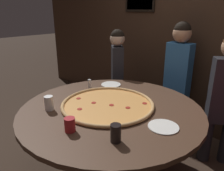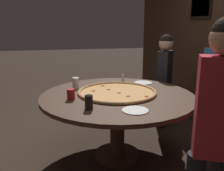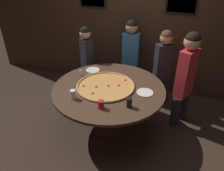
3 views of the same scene
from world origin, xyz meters
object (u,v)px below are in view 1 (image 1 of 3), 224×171
giant_pizza (108,104)px  white_plate_right_side (111,85)px  drink_cup_centre_back (49,103)px  diner_far_left (117,71)px  drink_cup_near_left (116,133)px  dining_table (111,119)px  diner_centre_back (178,74)px  condiment_shaker (89,83)px  white_plate_beside_cup (163,127)px  drink_cup_front_edge (70,125)px

giant_pizza → white_plate_right_side: bearing=131.9°
drink_cup_centre_back → diner_far_left: diner_far_left is taller
giant_pizza → drink_cup_near_left: bearing=-38.9°
dining_table → diner_centre_back: bearing=88.6°
white_plate_right_side → diner_far_left: size_ratio=0.17×
condiment_shaker → diner_centre_back: bearing=58.6°
dining_table → diner_centre_back: (0.03, 1.16, 0.21)m
white_plate_beside_cup → white_plate_right_side: (-0.98, 0.41, 0.00)m
condiment_shaker → drink_cup_near_left: bearing=-30.5°
dining_table → drink_cup_near_left: (0.40, -0.36, 0.19)m
white_plate_right_side → giant_pizza: bearing=-48.1°
dining_table → drink_cup_near_left: 0.57m
white_plate_right_side → drink_cup_near_left: bearing=-43.5°
drink_cup_near_left → condiment_shaker: drink_cup_near_left is taller
dining_table → drink_cup_centre_back: drink_cup_centre_back is taller
drink_cup_centre_back → white_plate_beside_cup: drink_cup_centre_back is taller
condiment_shaker → diner_far_left: diner_far_left is taller
dining_table → drink_cup_centre_back: bearing=-130.6°
giant_pizza → diner_centre_back: diner_centre_back is taller
drink_cup_near_left → white_plate_right_side: 1.17m
drink_cup_centre_back → white_plate_beside_cup: size_ratio=0.55×
white_plate_beside_cup → diner_centre_back: bearing=114.2°
giant_pizza → drink_cup_front_edge: drink_cup_front_edge is taller
diner_far_left → condiment_shaker: bearing=147.4°
diner_centre_back → drink_cup_front_edge: bearing=90.1°
dining_table → diner_centre_back: diner_centre_back is taller
giant_pizza → condiment_shaker: (-0.50, 0.20, 0.04)m
dining_table → drink_cup_centre_back: size_ratio=12.86×
drink_cup_near_left → giant_pizza: bearing=141.1°
dining_table → diner_far_left: 1.16m
white_plate_beside_cup → diner_far_left: diner_far_left is taller
drink_cup_centre_back → diner_far_left: 1.36m
diner_far_left → diner_centre_back: bearing=-119.7°
giant_pizza → drink_cup_near_left: drink_cup_near_left is taller
drink_cup_centre_back → white_plate_beside_cup: (0.89, 0.45, -0.06)m
dining_table → condiment_shaker: size_ratio=17.10×
diner_far_left → white_plate_beside_cup: bearing=-172.5°
drink_cup_front_edge → diner_centre_back: 1.66m
drink_cup_front_edge → diner_centre_back: bearing=91.5°
white_plate_beside_cup → condiment_shaker: bearing=171.1°
diner_centre_back → diner_far_left: size_ratio=1.09×
drink_cup_front_edge → diner_centre_back: (-0.04, 1.66, 0.03)m
diner_far_left → drink_cup_centre_back: bearing=147.6°
dining_table → white_plate_right_side: 0.64m
condiment_shaker → diner_centre_back: (0.58, 0.95, 0.04)m
white_plate_beside_cup → giant_pizza: bearing=-177.5°
dining_table → diner_centre_back: size_ratio=1.14×
giant_pizza → white_plate_right_side: (-0.39, 0.43, -0.01)m
diner_centre_back → giant_pizza: bearing=84.5°
drink_cup_centre_back → diner_far_left: bearing=106.9°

